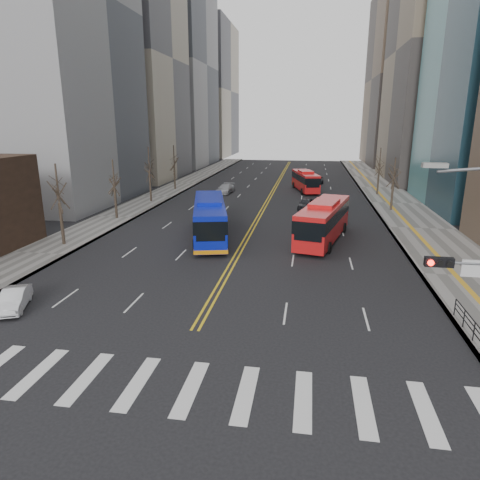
# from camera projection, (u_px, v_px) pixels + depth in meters

# --- Properties ---
(ground) EXTENTS (220.00, 220.00, 0.00)m
(ground) POSITION_uv_depth(u_px,v_px,m) (164.00, 385.00, 18.27)
(ground) COLOR black
(sidewalk_right) EXTENTS (7.00, 130.00, 0.15)m
(sidewalk_right) POSITION_uv_depth(u_px,v_px,m) (396.00, 203.00, 58.30)
(sidewalk_right) COLOR #65625E
(sidewalk_right) RESTS_ON ground
(sidewalk_left) EXTENTS (5.00, 130.00, 0.15)m
(sidewalk_left) POSITION_uv_depth(u_px,v_px,m) (158.00, 196.00, 63.59)
(sidewalk_left) COLOR #65625E
(sidewalk_left) RESTS_ON ground
(crosswalk) EXTENTS (26.70, 4.00, 0.01)m
(crosswalk) POSITION_uv_depth(u_px,v_px,m) (164.00, 385.00, 18.27)
(crosswalk) COLOR silver
(crosswalk) RESTS_ON ground
(centerline) EXTENTS (0.55, 100.00, 0.01)m
(centerline) POSITION_uv_depth(u_px,v_px,m) (274.00, 189.00, 70.55)
(centerline) COLOR gold
(centerline) RESTS_ON ground
(office_towers) EXTENTS (83.00, 134.00, 58.00)m
(office_towers) POSITION_uv_depth(u_px,v_px,m) (284.00, 46.00, 76.94)
(office_towers) COLOR gray
(office_towers) RESTS_ON ground
(pedestrian_railing) EXTENTS (0.06, 6.06, 1.02)m
(pedestrian_railing) POSITION_uv_depth(u_px,v_px,m) (474.00, 328.00, 21.52)
(pedestrian_railing) COLOR black
(pedestrian_railing) RESTS_ON sidewalk_right
(street_trees) EXTENTS (35.20, 47.20, 7.60)m
(street_trees) POSITION_uv_depth(u_px,v_px,m) (200.00, 173.00, 50.92)
(street_trees) COLOR #2E251C
(street_trees) RESTS_ON ground
(blue_bus) EXTENTS (5.93, 13.61, 3.85)m
(blue_bus) POSITION_uv_depth(u_px,v_px,m) (210.00, 217.00, 40.89)
(blue_bus) COLOR #0B1AAC
(blue_bus) RESTS_ON ground
(red_bus_near) EXTENTS (5.46, 12.26, 3.77)m
(red_bus_near) POSITION_uv_depth(u_px,v_px,m) (324.00, 219.00, 39.85)
(red_bus_near) COLOR red
(red_bus_near) RESTS_ON ground
(red_bus_far) EXTENTS (4.77, 10.67, 3.32)m
(red_bus_far) POSITION_uv_depth(u_px,v_px,m) (305.00, 180.00, 68.43)
(red_bus_far) COLOR red
(red_bus_far) RESTS_ON ground
(car_white) EXTENTS (2.60, 3.91, 1.22)m
(car_white) POSITION_uv_depth(u_px,v_px,m) (14.00, 299.00, 25.58)
(car_white) COLOR silver
(car_white) RESTS_ON ground
(car_dark_mid) EXTENTS (2.45, 4.21, 1.35)m
(car_dark_mid) POSITION_uv_depth(u_px,v_px,m) (306.00, 204.00, 54.65)
(car_dark_mid) COLOR black
(car_dark_mid) RESTS_ON ground
(car_silver) EXTENTS (2.45, 5.11, 1.44)m
(car_silver) POSITION_uv_depth(u_px,v_px,m) (225.00, 189.00, 66.57)
(car_silver) COLOR #A3A3A8
(car_silver) RESTS_ON ground
(car_dark_far) EXTENTS (2.26, 4.67, 1.28)m
(car_dark_far) POSITION_uv_depth(u_px,v_px,m) (317.00, 179.00, 77.99)
(car_dark_far) COLOR black
(car_dark_far) RESTS_ON ground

